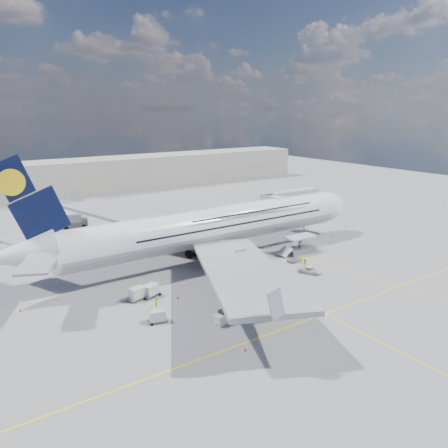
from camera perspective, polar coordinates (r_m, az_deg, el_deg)
ground at (r=81.07m, az=2.55°, el=-6.44°), size 300.00×300.00×0.00m
taxi_line_main at (r=81.07m, az=2.55°, el=-6.43°), size 0.25×220.00×0.01m
taxi_line_cross at (r=67.52m, az=12.96°, el=-11.36°), size 120.00×0.25×0.01m
taxi_line_diag at (r=96.69m, az=5.65°, el=-2.94°), size 14.16×99.06×0.01m
airliner at (r=86.87m, az=-1.22°, el=-0.20°), size 77.26×79.15×23.71m
jet_bridge at (r=113.06m, az=8.35°, el=3.17°), size 18.80×12.10×8.50m
cargo_loader at (r=93.12m, az=9.81°, el=-2.98°), size 8.53×3.20×3.67m
terminal at (r=163.54m, az=-17.89°, el=5.89°), size 180.00×16.00×12.00m
tree_line at (r=219.29m, az=-11.22°, el=7.89°), size 160.00×6.00×8.00m
dolly_row_a at (r=71.23m, az=-11.27°, el=-8.87°), size 3.52×2.44×2.03m
dolly_row_b at (r=63.82m, az=-8.70°, el=-11.80°), size 3.08×2.11×1.78m
dolly_row_c at (r=69.12m, az=4.85°, el=-9.36°), size 3.68×2.84×2.07m
dolly_back at (r=72.04m, az=-9.55°, el=-8.51°), size 3.61×2.85×2.03m
dolly_nose_far at (r=87.94m, az=9.20°, el=-4.66°), size 3.09×1.92×0.43m
dolly_nose_near at (r=83.19m, az=0.62°, el=-5.17°), size 2.79×1.59×1.72m
baggage_tug at (r=63.03m, az=-0.03°, el=-12.08°), size 3.30×2.09×1.91m
catering_truck_inner at (r=98.53m, az=-7.52°, el=-1.64°), size 6.38×4.02×3.54m
catering_truck_outer at (r=116.57m, az=-18.98°, el=0.31°), size 6.71×3.29×3.85m
service_van at (r=82.34m, az=11.22°, el=-5.94°), size 3.70×4.68×1.18m
crew_nose at (r=104.61m, az=13.91°, el=-1.51°), size 0.65×0.59×1.50m
crew_loader at (r=85.31m, az=10.54°, el=-4.98°), size 0.94×1.01×1.67m
crew_wing at (r=67.71m, az=-8.82°, el=-10.19°), size 0.81×1.19×1.88m
crew_van at (r=87.01m, az=9.99°, el=-4.61°), size 0.78×0.89×1.53m
crew_tug at (r=63.24m, az=5.68°, el=-11.92°), size 1.43×1.05×1.98m
cone_nose at (r=115.93m, az=15.59°, el=-0.26°), size 0.49×0.49×0.62m
cone_wing_left_inner at (r=99.02m, az=-10.28°, el=-2.54°), size 0.38×0.38×0.49m
cone_wing_left_outer at (r=108.29m, az=-15.40°, el=-1.30°), size 0.50×0.50×0.64m
cone_wing_right_inner at (r=70.95m, az=-6.07°, el=-9.51°), size 0.39×0.39×0.49m
cone_wing_right_outer at (r=56.84m, az=2.79°, el=-16.02°), size 0.39×0.39×0.49m
cone_tail at (r=73.02m, az=-25.07°, el=-10.14°), size 0.46×0.46×0.59m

